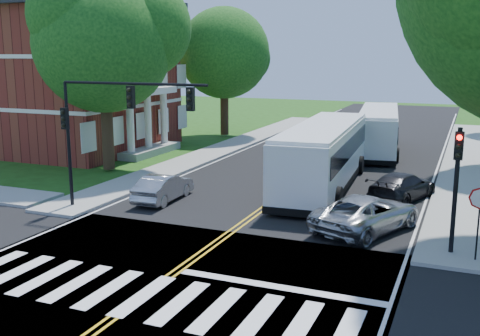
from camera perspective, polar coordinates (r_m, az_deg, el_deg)
The scene contains 21 objects.
ground at distance 17.53m, azimuth -8.90°, elevation -12.09°, with size 140.00×140.00×0.00m, color #1E4611.
road at distance 33.50m, azimuth 7.27°, elevation -0.56°, with size 14.00×96.00×0.01m, color black.
cross_road at distance 17.53m, azimuth -8.90°, elevation -12.07°, with size 60.00×12.00×0.01m, color black.
center_line at distance 37.30m, azimuth 8.90°, elevation 0.66°, with size 0.36×70.00×0.01m, color gold.
edge_line_w at distance 39.41m, azimuth -0.74°, elevation 1.38°, with size 0.12×70.00×0.01m, color silver.
edge_line_e at distance 36.35m, azimuth 19.37°, elevation -0.15°, with size 0.12×70.00×0.01m, color silver.
crosswalk at distance 17.14m, azimuth -9.79°, elevation -12.63°, with size 12.60×3.00×0.01m, color silver.
stop_bar at distance 17.49m, azimuth 4.00°, elevation -11.97°, with size 6.60×0.40×0.01m, color silver.
sidewalk_nw at distance 42.70m, azimuth -1.00°, elevation 2.26°, with size 2.60×40.00×0.15m, color gray.
sidewalk_ne at distance 39.25m, azimuth 21.82°, elevation 0.59°, with size 2.60×40.00×0.15m, color gray.
tree_west_near at distance 34.13m, azimuth -13.72°, elevation 12.16°, with size 8.00×8.00×11.40m.
tree_west_far at distance 47.80m, azimuth -1.62°, elevation 11.58°, with size 7.60×7.60×10.67m.
brick_building at distance 45.41m, azimuth -19.90°, elevation 8.92°, with size 20.00×13.00×10.80m.
signal_nw at distance 24.82m, azimuth -13.09°, elevation 5.23°, with size 7.15×0.46×5.66m.
signal_ne at distance 20.47m, azimuth 21.16°, elevation -0.57°, with size 0.30×0.46×4.40m.
stop_sign at distance 20.23m, azimuth 23.19°, elevation -3.58°, with size 0.76×0.08×2.53m.
bus_lead at distance 29.77m, azimuth 8.49°, elevation 1.38°, with size 3.74×13.14×3.36m.
bus_follow at distance 41.43m, azimuth 13.88°, elevation 3.82°, with size 4.12×12.17×3.09m.
hatchback at distance 27.22m, azimuth -7.79°, elevation -1.97°, with size 1.39×3.99×1.31m, color #A1A3A8.
suv at distance 23.01m, azimuth 12.75°, elevation -4.48°, with size 2.42×5.26×1.46m, color #A4A6AB.
dark_sedan at distance 28.34m, azimuth 16.15°, elevation -1.78°, with size 1.85×4.56×1.32m, color black.
Camera 1 is at (8.52, -13.63, 7.00)m, focal length 42.00 mm.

